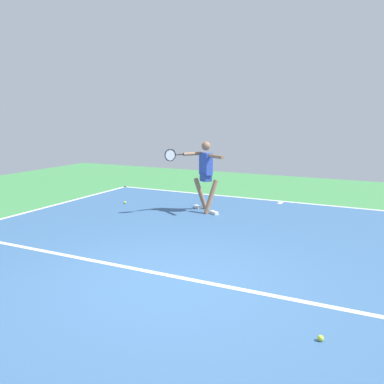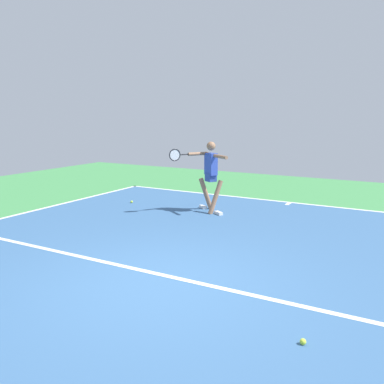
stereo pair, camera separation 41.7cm
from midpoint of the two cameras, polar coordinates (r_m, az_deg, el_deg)
ground_plane at (r=6.01m, az=-2.41°, el=-12.45°), size 22.23×22.23×0.00m
court_surface at (r=6.01m, az=-2.41°, el=-12.44°), size 10.58×12.73×0.00m
court_line_baseline_near at (r=11.62m, az=14.29°, el=-1.39°), size 10.58×0.10×0.01m
court_line_service at (r=6.24m, az=-0.97°, el=-11.53°), size 7.93×0.10×0.01m
court_line_centre_mark at (r=11.44m, az=14.02°, el=-1.57°), size 0.10×0.30×0.01m
tennis_player at (r=10.07m, az=3.62°, el=2.73°), size 1.31×1.10×1.73m
tennis_ball_by_baseline at (r=4.78m, az=17.50°, el=-18.95°), size 0.07×0.07×0.07m
tennis_ball_far_corner at (r=11.29m, az=-7.20°, el=-1.34°), size 0.07×0.07×0.07m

